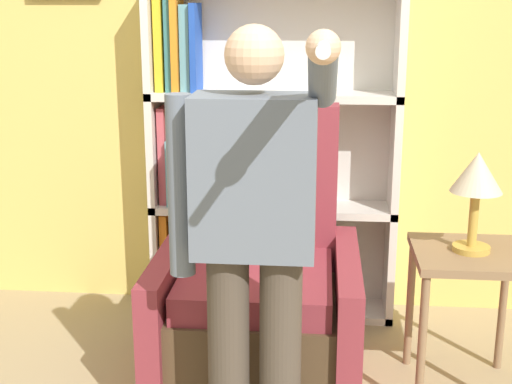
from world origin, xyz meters
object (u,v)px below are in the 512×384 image
Objects in this scene: bookcase at (246,157)px; side_table at (469,275)px; armchair at (259,300)px; person_standing at (253,234)px; table_lamp at (477,180)px.

bookcase reaches higher than side_table.
person_standing is (0.04, -0.68, 0.54)m from armchair.
person_standing is at bearing -82.84° from bookcase.
person_standing is at bearing -86.46° from armchair.
person_standing reaches higher than armchair.
side_table is at bearing -116.57° from table_lamp.
person_standing is 2.47× the size of side_table.
bookcase reaches higher than person_standing.
table_lamp is (0.00, 0.00, 0.42)m from side_table.
bookcase is 1.48× the size of armchair.
person_standing is at bearing -143.20° from side_table.
bookcase reaches higher than table_lamp.
table_lamp is (0.91, -0.03, 0.59)m from armchair.
person_standing is 1.09m from table_lamp.
person_standing is 3.75× the size of table_lamp.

